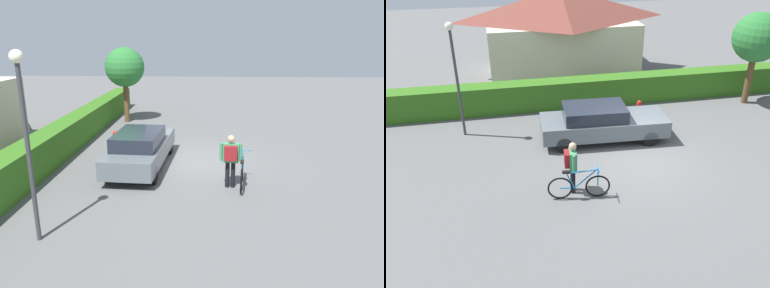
# 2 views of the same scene
# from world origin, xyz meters

# --- Properties ---
(ground_plane) EXTENTS (60.00, 60.00, 0.00)m
(ground_plane) POSITION_xyz_m (0.00, 0.00, 0.00)
(ground_plane) COLOR #5A5A5A
(hedge_row) EXTENTS (21.97, 0.90, 1.19)m
(hedge_row) POSITION_xyz_m (0.00, 4.92, 0.59)
(hedge_row) COLOR #32671A
(hedge_row) RESTS_ON ground
(house_distant) EXTENTS (7.77, 4.78, 4.24)m
(house_distant) POSITION_xyz_m (-0.85, 9.61, 2.17)
(house_distant) COLOR beige
(house_distant) RESTS_ON ground
(parked_car_near) EXTENTS (4.62, 1.90, 1.34)m
(parked_car_near) POSITION_xyz_m (-0.76, 1.60, 0.70)
(parked_car_near) COLOR slate
(parked_car_near) RESTS_ON ground
(bicycle) EXTENTS (1.80, 0.50, 1.00)m
(bicycle) POSITION_xyz_m (-2.32, -1.76, 0.40)
(bicycle) COLOR black
(bicycle) RESTS_ON ground
(person_rider) EXTENTS (0.38, 0.66, 1.63)m
(person_rider) POSITION_xyz_m (-2.46, -1.40, 0.99)
(person_rider) COLOR black
(person_rider) RESTS_ON ground
(street_lamp) EXTENTS (0.28, 0.28, 4.17)m
(street_lamp) POSITION_xyz_m (-5.69, 3.03, 2.70)
(street_lamp) COLOR #38383D
(street_lamp) RESTS_ON ground
(tree_kerbside) EXTENTS (2.03, 2.03, 3.90)m
(tree_kerbside) POSITION_xyz_m (6.37, 3.65, 2.85)
(tree_kerbside) COLOR brown
(tree_kerbside) RESTS_ON ground
(fire_hydrant) EXTENTS (0.20, 0.20, 0.81)m
(fire_hydrant) POSITION_xyz_m (1.17, 2.98, 0.41)
(fire_hydrant) COLOR red
(fire_hydrant) RESTS_ON ground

